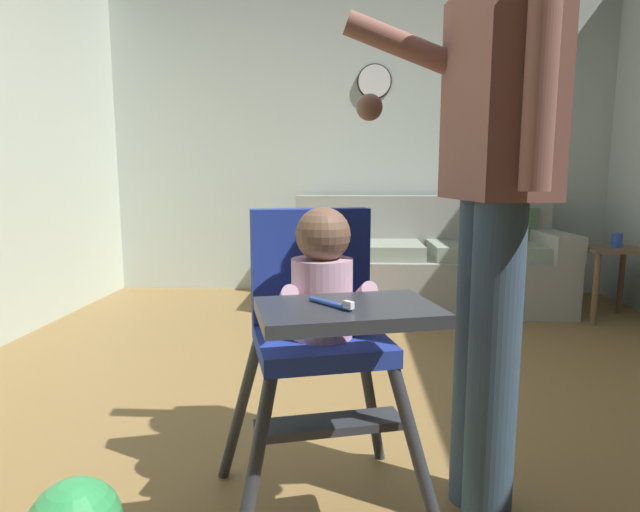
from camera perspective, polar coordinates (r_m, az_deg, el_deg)
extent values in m
cube|color=olive|center=(2.22, 4.62, -19.77)|extent=(5.89, 6.91, 0.10)
cube|color=#B6C4BB|center=(4.66, 4.07, 12.58)|extent=(5.09, 0.06, 2.67)
cube|color=gray|center=(4.18, 11.37, -2.71)|extent=(2.08, 0.84, 0.40)
cube|color=gray|center=(4.45, 10.94, 3.56)|extent=(2.08, 0.22, 0.46)
cube|color=gray|center=(4.11, -1.74, 1.49)|extent=(0.20, 0.84, 0.20)
cube|color=gray|center=(4.38, 23.91, 1.19)|extent=(0.20, 0.84, 0.20)
cube|color=gray|center=(4.05, 5.26, 0.72)|extent=(0.83, 0.60, 0.11)
cube|color=gray|center=(4.18, 17.69, 0.59)|extent=(0.83, 0.60, 0.11)
cube|color=#4C6B47|center=(4.49, 20.58, 2.83)|extent=(0.35, 0.14, 0.34)
cylinder|color=#2D3036|center=(1.39, -7.60, -24.00)|extent=(0.13, 0.19, 0.53)
cylinder|color=#2D3036|center=(1.48, 11.01, -21.89)|extent=(0.19, 0.13, 0.53)
cylinder|color=#2D3036|center=(1.78, -8.74, -16.40)|extent=(0.19, 0.13, 0.53)
cylinder|color=#2D3036|center=(1.85, 5.52, -15.31)|extent=(0.13, 0.19, 0.53)
cube|color=#203598|center=(1.50, 0.07, -9.51)|extent=(0.44, 0.44, 0.05)
cube|color=#203598|center=(1.59, -1.05, -1.03)|extent=(0.37, 0.16, 0.35)
cube|color=#2D3036|center=(1.18, 3.02, -6.14)|extent=(0.45, 0.36, 0.03)
cube|color=#2D3036|center=(1.47, 0.99, -18.03)|extent=(0.41, 0.20, 0.02)
cylinder|color=#D4A6C1|center=(1.44, 0.24, -4.64)|extent=(0.21, 0.21, 0.22)
sphere|color=brown|center=(1.40, 0.33, 2.36)|extent=(0.15, 0.15, 0.15)
cylinder|color=#D4A6C1|center=(1.38, -3.69, -4.76)|extent=(0.08, 0.15, 0.10)
cylinder|color=#D4A6C1|center=(1.43, 4.72, -4.35)|extent=(0.08, 0.15, 0.10)
cylinder|color=blue|center=(1.16, 1.11, -5.25)|extent=(0.10, 0.10, 0.01)
cube|color=white|center=(1.12, 3.16, -5.38)|extent=(0.03, 0.03, 0.02)
cylinder|color=#354A5D|center=(1.67, 16.94, -10.39)|extent=(0.14, 0.14, 0.95)
cylinder|color=#354A5D|center=(1.57, 18.48, -11.76)|extent=(0.14, 0.14, 0.95)
cube|color=brown|center=(1.54, 19.00, 16.52)|extent=(0.25, 0.42, 0.57)
cylinder|color=brown|center=(1.69, 11.12, 21.08)|extent=(0.48, 0.13, 0.23)
sphere|color=brown|center=(1.63, 5.33, 15.95)|extent=(0.08, 0.08, 0.08)
cylinder|color=brown|center=(1.33, 23.11, 17.70)|extent=(0.07, 0.07, 0.51)
cube|color=brown|center=(4.21, 29.40, 0.69)|extent=(0.40, 0.40, 0.02)
cylinder|color=brown|center=(4.02, 28.01, -3.28)|extent=(0.04, 0.04, 0.50)
cylinder|color=brown|center=(4.33, 26.15, -2.38)|extent=(0.04, 0.04, 0.50)
cylinder|color=brown|center=(4.47, 30.17, -2.34)|extent=(0.04, 0.04, 0.50)
cylinder|color=#284CB7|center=(4.21, 29.82, 1.49)|extent=(0.07, 0.07, 0.10)
cylinder|color=white|center=(4.67, 6.00, 18.54)|extent=(0.27, 0.03, 0.27)
cylinder|color=black|center=(4.68, 5.99, 18.50)|extent=(0.30, 0.02, 0.30)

